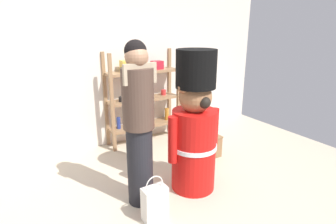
{
  "coord_description": "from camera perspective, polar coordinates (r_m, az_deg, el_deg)",
  "views": [
    {
      "loc": [
        -1.23,
        -2.02,
        1.89
      ],
      "look_at": [
        0.25,
        0.41,
        1.0
      ],
      "focal_mm": 29.89,
      "sensor_mm": 36.0,
      "label": 1
    }
  ],
  "objects": [
    {
      "name": "back_wall",
      "position": [
        4.43,
        -15.13,
        9.14
      ],
      "size": [
        6.4,
        0.12,
        2.6
      ],
      "primitive_type": "cube",
      "color": "silver",
      "rests_on": "ground_plane"
    },
    {
      "name": "ground_plane",
      "position": [
        3.03,
        0.07,
        -21.26
      ],
      "size": [
        6.4,
        6.4,
        0.0
      ],
      "primitive_type": "plane",
      "color": "beige"
    },
    {
      "name": "merchandise_shelf",
      "position": [
        4.59,
        -5.11,
        3.25
      ],
      "size": [
        1.23,
        0.35,
        1.51
      ],
      "color": "#93704C",
      "rests_on": "ground_plane"
    },
    {
      "name": "shopping_bag",
      "position": [
        2.95,
        -2.71,
        -18.04
      ],
      "size": [
        0.25,
        0.15,
        0.49
      ],
      "color": "silver",
      "rests_on": "ground_plane"
    },
    {
      "name": "teddy_bear_guard",
      "position": [
        3.21,
        5.4,
        -3.23
      ],
      "size": [
        0.69,
        0.53,
        1.65
      ],
      "color": "red",
      "rests_on": "ground_plane"
    },
    {
      "name": "person_shopper",
      "position": [
        2.88,
        -6.01,
        -2.07
      ],
      "size": [
        0.34,
        0.33,
        1.76
      ],
      "color": "black",
      "rests_on": "ground_plane"
    },
    {
      "name": "display_crate",
      "position": [
        4.21,
        7.72,
        -7.03
      ],
      "size": [
        0.43,
        0.26,
        0.32
      ],
      "color": "olive",
      "rests_on": "ground_plane"
    }
  ]
}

